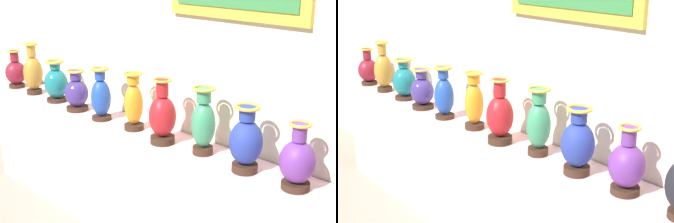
# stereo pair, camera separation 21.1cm
# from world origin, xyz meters

# --- Properties ---
(display_shelf) EXTENTS (3.91, 0.33, 0.81)m
(display_shelf) POSITION_xyz_m (0.00, 0.00, 0.41)
(display_shelf) COLOR beige
(display_shelf) RESTS_ON ground_plane
(back_wall) EXTENTS (6.52, 0.14, 2.70)m
(back_wall) POSITION_xyz_m (0.01, 0.22, 1.36)
(back_wall) COLOR beige
(back_wall) RESTS_ON ground_plane
(vase_burgundy) EXTENTS (0.17, 0.17, 0.32)m
(vase_burgundy) POSITION_xyz_m (-1.79, -0.05, 0.94)
(vase_burgundy) COLOR #382319
(vase_burgundy) RESTS_ON display_shelf
(vase_ochre) EXTENTS (0.15, 0.15, 0.41)m
(vase_ochre) POSITION_xyz_m (-1.50, -0.05, 0.99)
(vase_ochre) COLOR #382319
(vase_ochre) RESTS_ON display_shelf
(vase_teal) EXTENTS (0.18, 0.18, 0.32)m
(vase_teal) POSITION_xyz_m (-1.19, -0.03, 0.95)
(vase_teal) COLOR #382319
(vase_teal) RESTS_ON display_shelf
(vase_indigo) EXTENTS (0.17, 0.17, 0.30)m
(vase_indigo) POSITION_xyz_m (-0.89, -0.05, 0.94)
(vase_indigo) COLOR #382319
(vase_indigo) RESTS_ON display_shelf
(vase_sapphire) EXTENTS (0.13, 0.13, 0.36)m
(vase_sapphire) POSITION_xyz_m (-0.60, -0.05, 0.98)
(vase_sapphire) COLOR #382319
(vase_sapphire) RESTS_ON display_shelf
(vase_amber) EXTENTS (0.13, 0.13, 0.37)m
(vase_amber) POSITION_xyz_m (-0.29, -0.02, 0.98)
(vase_amber) COLOR #382319
(vase_amber) RESTS_ON display_shelf
(vase_crimson) EXTENTS (0.16, 0.16, 0.39)m
(vase_crimson) POSITION_xyz_m (0.01, -0.06, 0.98)
(vase_crimson) COLOR #382319
(vase_crimson) RESTS_ON display_shelf
(vase_jade) EXTENTS (0.14, 0.14, 0.39)m
(vase_jade) POSITION_xyz_m (0.29, -0.01, 0.99)
(vase_jade) COLOR #382319
(vase_jade) RESTS_ON display_shelf
(vase_cobalt) EXTENTS (0.17, 0.17, 0.36)m
(vase_cobalt) POSITION_xyz_m (0.60, -0.03, 0.98)
(vase_cobalt) COLOR #382319
(vase_cobalt) RESTS_ON display_shelf
(vase_violet) EXTENTS (0.17, 0.17, 0.34)m
(vase_violet) POSITION_xyz_m (0.90, -0.02, 0.95)
(vase_violet) COLOR #382319
(vase_violet) RESTS_ON display_shelf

